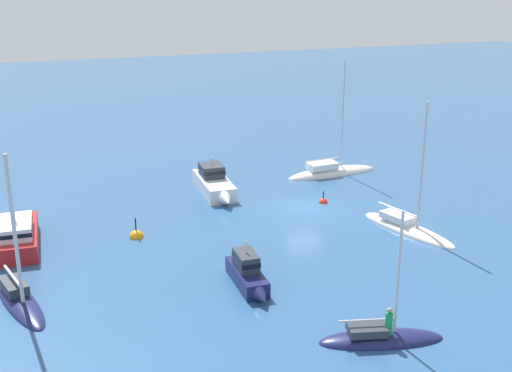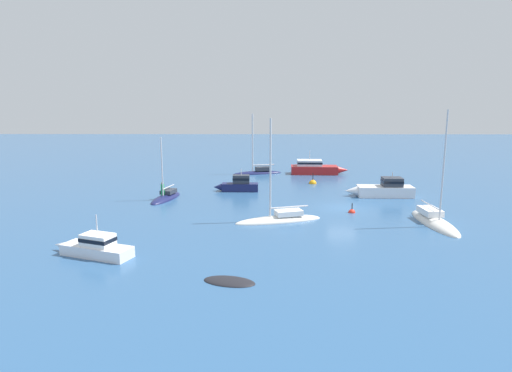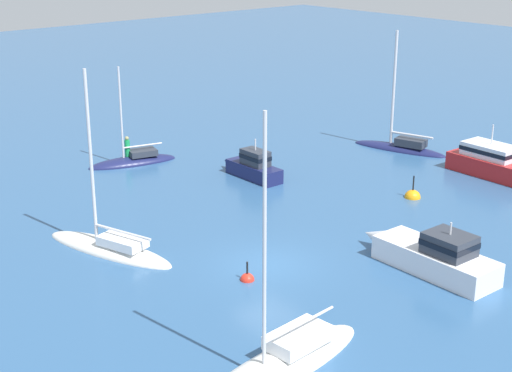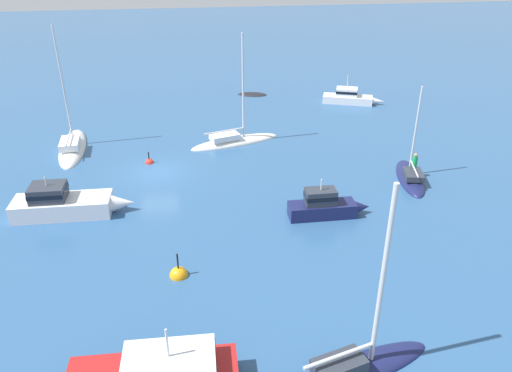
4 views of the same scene
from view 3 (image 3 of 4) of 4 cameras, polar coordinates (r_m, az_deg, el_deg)
ground_plane at (r=32.48m, az=0.92°, el=-5.94°), size 160.00×160.00×0.00m
yacht at (r=34.41m, az=-10.90°, el=-4.59°), size 7.21×3.56×8.47m
launch at (r=45.61m, az=17.86°, el=1.57°), size 7.26×2.39×2.94m
launch_1 at (r=32.53m, az=13.08°, el=-5.05°), size 6.66×2.07×2.40m
ketch at (r=49.75m, az=10.79°, el=2.90°), size 6.45×2.97×7.93m
launch_3 at (r=43.38m, az=-0.33°, el=1.50°), size 4.64×1.26×2.34m
sailboat at (r=46.72m, az=-9.20°, el=1.81°), size 2.85×5.68×6.39m
yacht_1 at (r=25.45m, az=1.93°, el=-13.27°), size 2.36×7.56×9.27m
channel_buoy at (r=31.16m, az=-0.66°, el=-7.05°), size 0.59×0.59×1.10m
mooring_buoy at (r=41.15m, az=11.66°, el=-0.85°), size 0.86×0.86×1.64m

